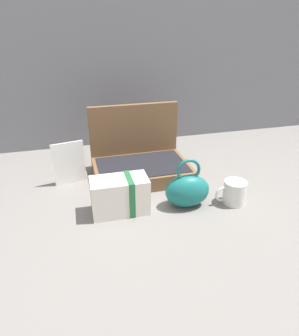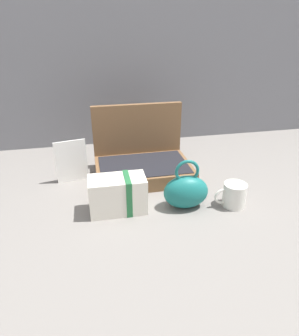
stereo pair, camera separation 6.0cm
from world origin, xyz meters
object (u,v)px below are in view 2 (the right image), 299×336
object	(u,v)px
open_suitcase	(142,160)
info_card_left	(71,161)
teal_pouch_handbag	(186,191)
cream_toiletry_bag	(119,194)
coffee_mug	(234,195)

from	to	relation	value
open_suitcase	info_card_left	size ratio (longest dim) A/B	2.24
teal_pouch_handbag	cream_toiletry_bag	distance (m)	0.24
open_suitcase	teal_pouch_handbag	size ratio (longest dim) A/B	2.14
teal_pouch_handbag	cream_toiletry_bag	size ratio (longest dim) A/B	0.94
open_suitcase	info_card_left	distance (m)	0.30
open_suitcase	cream_toiletry_bag	bearing A→B (deg)	-116.26
teal_pouch_handbag	coffee_mug	xyz separation A→B (m)	(0.17, -0.03, -0.02)
open_suitcase	coffee_mug	size ratio (longest dim) A/B	3.39
coffee_mug	open_suitcase	bearing A→B (deg)	130.62
open_suitcase	cream_toiletry_bag	world-z (taller)	open_suitcase
coffee_mug	info_card_left	world-z (taller)	info_card_left
cream_toiletry_bag	coffee_mug	world-z (taller)	cream_toiletry_bag
cream_toiletry_bag	info_card_left	distance (m)	0.31
teal_pouch_handbag	cream_toiletry_bag	xyz separation A→B (m)	(-0.24, 0.03, -0.00)
cream_toiletry_bag	teal_pouch_handbag	bearing A→B (deg)	-6.45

